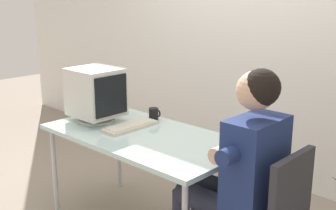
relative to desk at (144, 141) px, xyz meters
The scene contains 6 objects.
wall_back 1.65m from the desk, 77.91° to the left, with size 8.00×0.10×3.00m, color silver.
desk is the anchor object (origin of this frame).
crt_monitor 0.55m from the desk, behind, with size 0.37×0.33×0.41m.
keyboard 0.18m from the desk, behind, with size 0.15×0.43×0.03m.
person_seated 0.81m from the desk, ahead, with size 0.74×0.57×1.30m.
desk_mug 0.35m from the desk, 122.89° to the left, with size 0.07×0.08×0.10m.
Camera 1 is at (2.06, -1.93, 1.68)m, focal length 45.77 mm.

